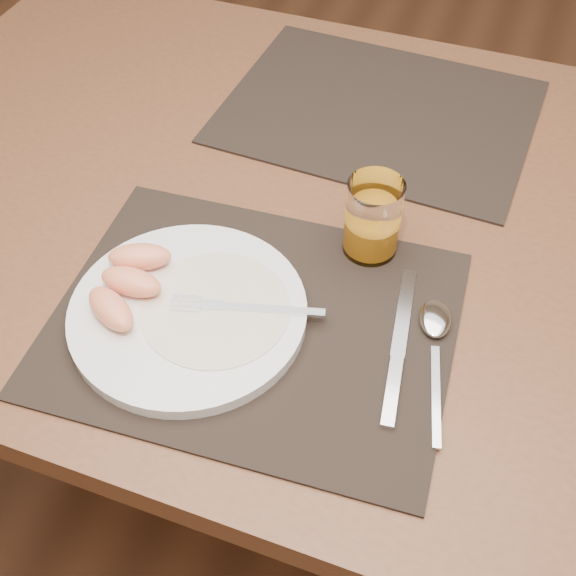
# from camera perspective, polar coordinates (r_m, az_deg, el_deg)

# --- Properties ---
(ground) EXTENTS (5.00, 5.00, 0.00)m
(ground) POSITION_cam_1_polar(r_m,az_deg,el_deg) (1.57, 2.15, -14.08)
(ground) COLOR #54301D
(ground) RESTS_ON ground
(table) EXTENTS (1.40, 0.90, 0.75)m
(table) POSITION_cam_1_polar(r_m,az_deg,el_deg) (1.02, 3.21, 3.14)
(table) COLOR brown
(table) RESTS_ON ground
(placemat_near) EXTENTS (0.47, 0.38, 0.00)m
(placemat_near) POSITION_cam_1_polar(r_m,az_deg,el_deg) (0.82, -2.74, -2.69)
(placemat_near) COLOR black
(placemat_near) RESTS_ON table
(placemat_far) EXTENTS (0.47, 0.37, 0.00)m
(placemat_far) POSITION_cam_1_polar(r_m,az_deg,el_deg) (1.13, 7.15, 13.69)
(placemat_far) COLOR black
(placemat_far) RESTS_ON table
(plate) EXTENTS (0.27, 0.27, 0.02)m
(plate) POSITION_cam_1_polar(r_m,az_deg,el_deg) (0.83, -7.89, -1.92)
(plate) COLOR white
(plate) RESTS_ON placemat_near
(plate_dressing) EXTENTS (0.17, 0.17, 0.00)m
(plate_dressing) POSITION_cam_1_polar(r_m,az_deg,el_deg) (0.81, -5.76, -1.59)
(plate_dressing) COLOR white
(plate_dressing) RESTS_ON plate
(fork) EXTENTS (0.17, 0.06, 0.00)m
(fork) POSITION_cam_1_polar(r_m,az_deg,el_deg) (0.81, -4.33, -1.49)
(fork) COLOR silver
(fork) RESTS_ON plate
(knife) EXTENTS (0.04, 0.22, 0.01)m
(knife) POSITION_cam_1_polar(r_m,az_deg,el_deg) (0.80, 8.63, -5.35)
(knife) COLOR silver
(knife) RESTS_ON placemat_near
(spoon) EXTENTS (0.07, 0.19, 0.01)m
(spoon) POSITION_cam_1_polar(r_m,az_deg,el_deg) (0.82, 11.55, -3.20)
(spoon) COLOR silver
(spoon) RESTS_ON placemat_near
(juice_glass) EXTENTS (0.07, 0.07, 0.10)m
(juice_glass) POSITION_cam_1_polar(r_m,az_deg,el_deg) (0.87, 6.69, 5.25)
(juice_glass) COLOR white
(juice_glass) RESTS_ON placemat_near
(grapefruit_wedges) EXTENTS (0.09, 0.14, 0.03)m
(grapefruit_wedges) POSITION_cam_1_polar(r_m,az_deg,el_deg) (0.84, -12.57, 0.47)
(grapefruit_wedges) COLOR #FF9368
(grapefruit_wedges) RESTS_ON plate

